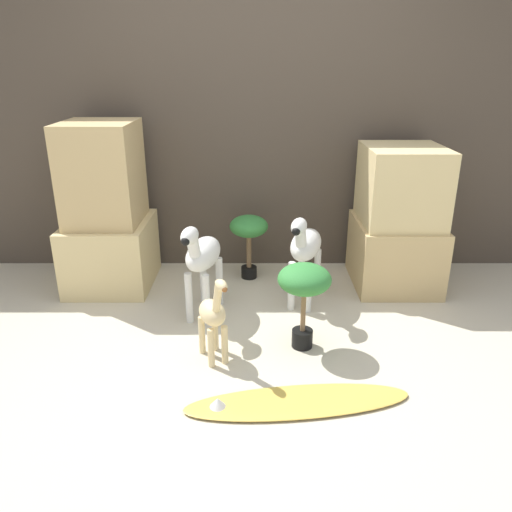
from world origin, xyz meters
TOP-DOWN VIEW (x-y plane):
  - ground_plane at (0.00, 0.00)m, footprint 14.00×14.00m
  - wall_back at (0.00, 1.60)m, footprint 6.40×0.08m
  - rock_pillar_left at (-1.10, 1.15)m, footprint 0.62×0.69m
  - rock_pillar_right at (1.10, 1.15)m, footprint 0.62×0.69m
  - zebra_right at (0.37, 0.80)m, footprint 0.32×0.57m
  - zebra_left at (-0.34, 0.62)m, footprint 0.29×0.57m
  - giraffe_figurine at (-0.22, 0.07)m, footprint 0.23×0.34m
  - potted_palm_front at (0.31, 0.21)m, footprint 0.32×0.32m
  - potted_palm_back at (-0.03, 1.26)m, footprint 0.30×0.30m
  - surfboard at (0.22, -0.35)m, footprint 1.20×0.41m

SIDE VIEW (x-z plane):
  - ground_plane at x=0.00m, z-range 0.00..0.00m
  - surfboard at x=0.22m, z-range -0.02..0.05m
  - giraffe_figurine at x=-0.22m, z-range 0.00..0.57m
  - potted_palm_back at x=-0.03m, z-range 0.14..0.66m
  - potted_palm_front at x=0.31m, z-range 0.14..0.68m
  - zebra_right at x=0.37m, z-range 0.07..0.78m
  - zebra_left at x=-0.34m, z-range 0.07..0.78m
  - rock_pillar_right at x=1.10m, z-range -0.02..1.05m
  - rock_pillar_left at x=-1.10m, z-range -0.06..1.19m
  - wall_back at x=0.00m, z-range 0.00..2.20m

